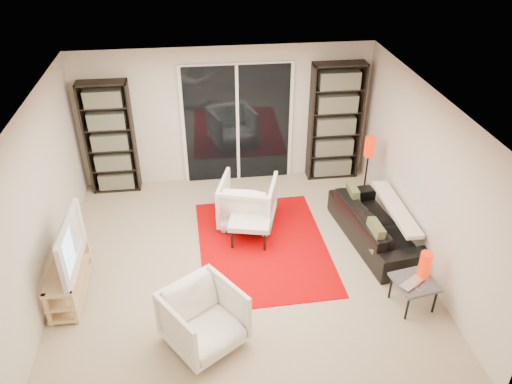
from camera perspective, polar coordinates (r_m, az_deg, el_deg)
floor at (r=7.14m, az=-1.71°, el=-8.24°), size 5.00×5.00×0.00m
wall_back at (r=8.65m, az=-3.51°, el=8.66°), size 5.00×0.02×2.40m
wall_front at (r=4.52m, az=1.37°, el=-16.86°), size 5.00×0.02×2.40m
wall_left at (r=6.73m, az=-23.58°, el=-1.44°), size 0.02×5.00×2.40m
wall_right at (r=7.07m, az=18.72°, el=1.31°), size 0.02×5.00×2.40m
ceiling at (r=5.89m, az=-2.08°, el=9.93°), size 5.00×5.00×0.02m
sliding_door at (r=8.69m, az=-2.14°, el=7.74°), size 1.92×0.08×2.16m
bookshelf_left at (r=8.71m, az=-16.35°, el=5.91°), size 0.80×0.30×1.95m
bookshelf_right at (r=8.87m, az=9.05°, el=7.87°), size 0.90×0.30×2.10m
tv_stand at (r=6.94m, az=-20.57°, el=-9.24°), size 0.37×1.15×0.50m
tv at (r=6.61m, az=-21.30°, el=-5.57°), size 0.17×1.11×0.64m
rug at (r=7.46m, az=0.78°, el=-6.16°), size 1.93×2.57×0.01m
sofa at (r=7.62m, az=13.52°, el=-3.70°), size 1.00×1.98×0.55m
armchair_back at (r=7.75m, az=-0.94°, el=-1.09°), size 1.04×1.05×0.77m
armchair_front at (r=5.89m, az=-5.99°, el=-14.20°), size 1.11×1.12×0.74m
ottoman at (r=7.34m, az=-0.71°, el=-3.52°), size 0.70×0.62×0.40m
side_table at (r=6.60m, az=17.67°, el=-9.95°), size 0.57×0.57×0.40m
laptop at (r=6.49m, az=17.74°, el=-10.12°), size 0.41×0.37×0.03m
table_lamp at (r=6.59m, az=18.76°, el=-7.82°), size 0.15×0.15×0.34m
floor_lamp at (r=8.20m, az=12.73°, el=4.18°), size 0.18×0.18×1.20m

